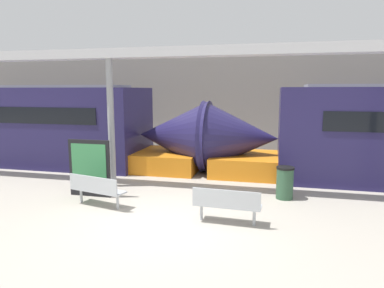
{
  "coord_description": "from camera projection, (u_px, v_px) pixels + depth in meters",
  "views": [
    {
      "loc": [
        2.34,
        -7.02,
        3.01
      ],
      "look_at": [
        -0.02,
        2.9,
        1.4
      ],
      "focal_mm": 32.0,
      "sensor_mm": 36.0,
      "label": 1
    }
  ],
  "objects": [
    {
      "name": "trash_bin",
      "position": [
        285.0,
        183.0,
        9.53
      ],
      "size": [
        0.49,
        0.49,
        0.91
      ],
      "color": "#2D5138",
      "rests_on": "ground_plane"
    },
    {
      "name": "poster_board",
      "position": [
        90.0,
        168.0,
        9.7
      ],
      "size": [
        1.25,
        0.07,
        1.64
      ],
      "color": "black",
      "rests_on": "ground_plane"
    },
    {
      "name": "support_column_near",
      "position": [
        111.0,
        124.0,
        10.56
      ],
      "size": [
        0.2,
        0.2,
        3.94
      ],
      "primitive_type": "cylinder",
      "color": "gray",
      "rests_on": "ground_plane"
    },
    {
      "name": "bench_far",
      "position": [
        96.0,
        188.0,
        8.87
      ],
      "size": [
        1.61,
        0.79,
        0.83
      ],
      "rotation": [
        0.0,
        0.0,
        -0.23
      ],
      "color": "#ADB2B7",
      "rests_on": "ground_plane"
    },
    {
      "name": "bench_near",
      "position": [
        227.0,
        203.0,
        7.7
      ],
      "size": [
        1.55,
        0.52,
        0.83
      ],
      "rotation": [
        0.0,
        0.0,
        -0.05
      ],
      "color": "#ADB2B7",
      "rests_on": "ground_plane"
    },
    {
      "name": "canopy_beam",
      "position": [
        108.0,
        54.0,
        10.23
      ],
      "size": [
        28.0,
        0.6,
        0.28
      ],
      "primitive_type": "cube",
      "color": "#B7B7BC",
      "rests_on": "support_column_near"
    },
    {
      "name": "train_right",
      "position": [
        14.0,
        126.0,
        14.49
      ],
      "size": [
        16.67,
        2.93,
        3.2
      ],
      "color": "#231E4C",
      "rests_on": "ground_plane"
    },
    {
      "name": "ground_plane",
      "position": [
        163.0,
        224.0,
        7.75
      ],
      "size": [
        60.0,
        60.0,
        0.0
      ],
      "primitive_type": "plane",
      "color": "#A8A093"
    },
    {
      "name": "station_wall",
      "position": [
        227.0,
        100.0,
        17.62
      ],
      "size": [
        56.0,
        0.2,
        5.0
      ],
      "primitive_type": "cube",
      "color": "gray",
      "rests_on": "ground_plane"
    }
  ]
}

